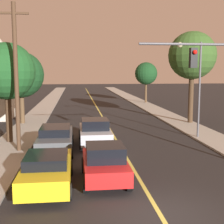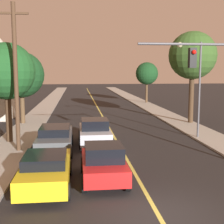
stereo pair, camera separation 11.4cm
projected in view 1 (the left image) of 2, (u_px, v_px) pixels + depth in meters
The scene contains 14 objects.
ground_plane at pixel (161, 216), 10.05m from camera, with size 200.00×200.00×0.00m, color black.
road_surface at pixel (94, 103), 45.49m from camera, with size 10.66×80.00×0.01m.
sidewalk_left at pixel (48, 103), 44.72m from camera, with size 2.50×80.00×0.12m.
sidewalk_right at pixel (138, 102), 46.24m from camera, with size 2.50×80.00×0.12m.
car_near_lane_front at pixel (105, 163), 13.10m from camera, with size 1.90×3.83×1.60m.
car_near_lane_second at pixel (95, 132), 19.68m from camera, with size 1.99×4.42×1.64m.
car_outer_lane_front at pixel (47, 170), 12.39m from camera, with size 1.98×4.44×1.41m.
car_outer_lane_second at pixel (56, 138), 17.92m from camera, with size 1.99×5.10×1.51m.
streetlamp_right at pixel (194, 76), 20.95m from camera, with size 1.70×0.36×6.42m.
utility_pole_left at pixel (16, 75), 17.28m from camera, with size 1.60×0.24×8.22m.
tree_left_near at pixel (7, 72), 19.52m from camera, with size 3.58×3.58×6.29m.
tree_left_far at pixel (21, 75), 26.57m from camera, with size 3.92×3.92×6.14m.
tree_right_near at pixel (192, 56), 26.76m from camera, with size 4.10×4.10×7.88m.
tree_right_far at pixel (146, 74), 44.14m from camera, with size 3.16×3.16×5.71m.
Camera 1 is at (-2.67, -9.27, 4.65)m, focal length 50.00 mm.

